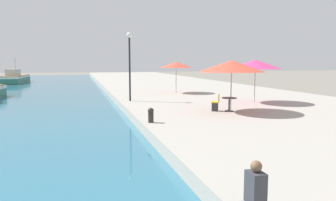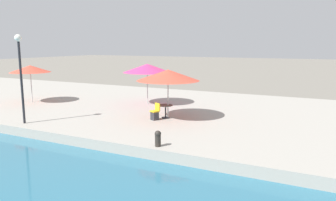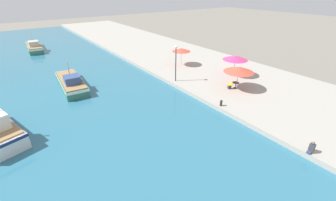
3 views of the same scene
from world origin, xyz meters
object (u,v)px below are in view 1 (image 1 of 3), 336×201
cafe_umbrella_white (255,64)px  cafe_table (229,101)px  cafe_umbrella_striped (176,65)px  fishing_boat_distant (16,78)px  lamppost (130,55)px  cafe_chair_left (215,105)px  mooring_bollard (151,115)px  cafe_umbrella_pink (232,66)px  person_at_quay (253,190)px

cafe_umbrella_white → cafe_table: cafe_umbrella_white is taller
cafe_umbrella_white → cafe_umbrella_striped: 8.29m
fishing_boat_distant → lamppost: lamppost is taller
cafe_chair_left → lamppost: lamppost is taller
cafe_chair_left → mooring_bollard: size_ratio=1.39×
cafe_chair_left → lamppost: (-3.73, 5.73, 2.77)m
cafe_umbrella_pink → person_at_quay: 11.95m
cafe_umbrella_white → person_at_quay: cafe_umbrella_white is taller
lamppost → mooring_bollard: bearing=-92.4°
fishing_boat_distant → cafe_umbrella_striped: 30.60m
cafe_umbrella_white → mooring_bollard: 9.71m
cafe_umbrella_pink → cafe_table: bearing=98.7°
cafe_umbrella_pink → mooring_bollard: bearing=-158.0°
cafe_umbrella_white → lamppost: size_ratio=0.72×
cafe_umbrella_striped → lamppost: size_ratio=0.61×
lamppost → cafe_umbrella_pink: bearing=-54.5°
cafe_umbrella_pink → person_at_quay: cafe_umbrella_pink is taller
cafe_table → cafe_chair_left: cafe_chair_left is taller
cafe_umbrella_white → cafe_umbrella_striped: bearing=111.1°
cafe_chair_left → person_at_quay: person_at_quay is taller
fishing_boat_distant → lamppost: (12.20, -30.19, 2.85)m
cafe_umbrella_striped → cafe_chair_left: cafe_umbrella_striped is taller
cafe_umbrella_striped → mooring_bollard: bearing=-111.3°
mooring_bollard → lamppost: bearing=87.6°
cafe_umbrella_pink → person_at_quay: size_ratio=3.71×
cafe_umbrella_striped → lamppost: lamppost is taller
fishing_boat_distant → cafe_umbrella_pink: size_ratio=2.65×
fishing_boat_distant → cafe_umbrella_pink: (16.60, -36.37, 2.16)m
fishing_boat_distant → person_at_quay: bearing=-73.4°
cafe_umbrella_striped → cafe_table: size_ratio=3.49×
lamppost → fishing_boat_distant: bearing=112.0°
cafe_umbrella_striped → cafe_chair_left: 10.71m
fishing_boat_distant → mooring_bollard: (11.86, -38.29, 0.10)m
cafe_table → lamppost: size_ratio=0.18×
fishing_boat_distant → cafe_umbrella_striped: size_ratio=3.28×
cafe_umbrella_striped → person_at_quay: size_ratio=2.99×
cafe_chair_left → cafe_table: bearing=-90.0°
person_at_quay → mooring_bollard: (0.09, 8.83, -0.06)m
cafe_umbrella_striped → cafe_table: 10.94m
fishing_boat_distant → cafe_umbrella_white: 38.73m
cafe_umbrella_white → cafe_table: bearing=-137.0°
cafe_table → mooring_bollard: size_ratio=1.22×
cafe_table → mooring_bollard: (-4.72, -2.05, -0.18)m
cafe_umbrella_striped → cafe_table: cafe_umbrella_striped is taller
cafe_table → lamppost: (-4.38, 6.04, 2.56)m
cafe_umbrella_white → cafe_table: (-3.26, -3.04, -1.94)m
fishing_boat_distant → lamppost: size_ratio=2.01×
fishing_boat_distant → mooring_bollard: bearing=-70.2°
cafe_umbrella_pink → mooring_bollard: cafe_umbrella_pink is taller
person_at_quay → mooring_bollard: person_at_quay is taller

